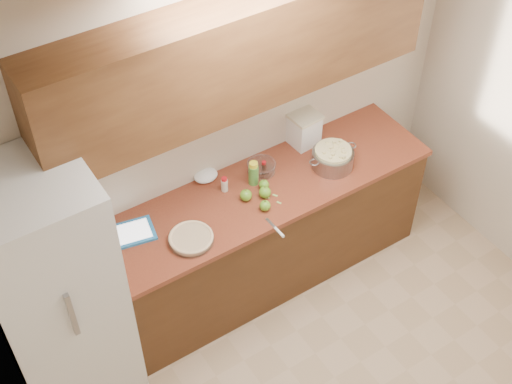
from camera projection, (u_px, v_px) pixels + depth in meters
room_shell at (407, 311)px, 3.68m from camera, size 3.60×3.60×3.60m
counter_run at (253, 238)px, 5.14m from camera, size 2.64×0.68×0.92m
upper_cabinets at (238, 54)px, 4.18m from camera, size 2.60×0.34×0.70m
fridge at (54, 292)px, 4.26m from camera, size 0.70×0.70×1.80m
pie at (191, 239)px, 4.50m from camera, size 0.29×0.29×0.05m
colander at (333, 158)px, 4.97m from camera, size 0.39×0.29×0.15m
flour_canister at (303, 128)px, 5.10m from camera, size 0.22×0.22×0.25m
tablet at (132, 233)px, 4.55m from camera, size 0.32×0.27×0.02m
paring_knife at (278, 231)px, 4.57m from camera, size 0.02×0.20×0.02m
lemon_bottle at (253, 173)px, 4.83m from camera, size 0.07×0.07×0.19m
cinnamon_shaker at (224, 184)px, 4.80m from camera, size 0.05×0.05×0.11m
vanilla_bottle at (264, 167)px, 4.93m from camera, size 0.04×0.04×0.10m
mixing_bowl at (261, 167)px, 4.94m from camera, size 0.21×0.21×0.08m
paper_towel at (206, 175)px, 4.89m from camera, size 0.21×0.19×0.07m
apple_left at (246, 195)px, 4.75m from camera, size 0.08×0.08×0.09m
apple_center at (264, 184)px, 4.83m from camera, size 0.07×0.07×0.08m
apple_front at (265, 206)px, 4.69m from camera, size 0.07×0.07×0.09m
apple_extra at (265, 192)px, 4.77m from camera, size 0.08×0.08×0.10m
peel_a at (275, 195)px, 4.80m from camera, size 0.03×0.04×0.00m
peel_b at (267, 198)px, 4.79m from camera, size 0.03×0.02×0.00m
peel_c at (279, 203)px, 4.76m from camera, size 0.03×0.04×0.00m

